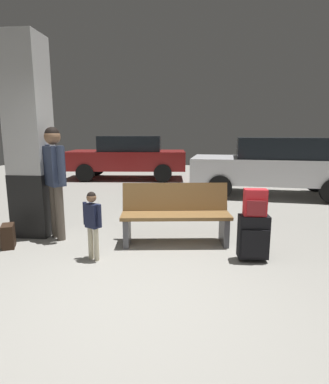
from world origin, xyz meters
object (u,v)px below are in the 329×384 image
(child, at_px, (92,218))
(backpack_dark_floor, at_px, (8,236))
(adult, at_px, (55,171))
(suitcase, at_px, (253,237))
(parked_car_near, at_px, (273,165))
(structural_pillar, at_px, (30,140))
(bench, at_px, (176,214))
(backpack_bright, at_px, (255,203))
(parked_car_far, at_px, (128,156))

(child, height_order, backpack_dark_floor, child)
(adult, bearing_deg, child, -43.14)
(suitcase, relative_size, child, 0.67)
(suitcase, distance_m, adult, 3.03)
(backpack_dark_floor, xyz_separation_m, parked_car_near, (4.72, 4.31, 0.64))
(structural_pillar, distance_m, bench, 2.56)
(bench, distance_m, backpack_dark_floor, 2.45)
(backpack_bright, height_order, parked_car_far, parked_car_far)
(backpack_dark_floor, relative_size, parked_car_near, 0.08)
(bench, height_order, parked_car_near, parked_car_near)
(backpack_bright, xyz_separation_m, child, (-2.06, -0.16, -0.21))
(backpack_dark_floor, relative_size, parked_car_far, 0.08)
(backpack_bright, bearing_deg, adult, 168.18)
(backpack_bright, height_order, adult, adult)
(child, bearing_deg, parked_car_far, 98.40)
(structural_pillar, xyz_separation_m, adult, (0.47, -0.21, -0.47))
(structural_pillar, xyz_separation_m, backpack_bright, (3.34, -0.81, -0.76))
(structural_pillar, bearing_deg, backpack_bright, -13.64)
(structural_pillar, bearing_deg, suitcase, -13.63)
(bench, xyz_separation_m, adult, (-1.84, 0.02, 0.62))
(parked_car_far, bearing_deg, suitcase, -66.12)
(structural_pillar, bearing_deg, parked_car_near, 38.23)
(suitcase, distance_m, parked_car_near, 4.66)
(structural_pillar, distance_m, backpack_bright, 3.52)
(structural_pillar, distance_m, backpack_dark_floor, 1.52)
(suitcase, distance_m, child, 2.08)
(backpack_bright, distance_m, parked_car_far, 7.73)
(backpack_dark_floor, distance_m, parked_car_near, 6.43)
(backpack_bright, relative_size, parked_car_far, 0.08)
(parked_car_near, bearing_deg, adult, -137.20)
(backpack_dark_floor, bearing_deg, parked_car_far, 87.47)
(backpack_dark_floor, bearing_deg, suitcase, -2.40)
(child, bearing_deg, parked_car_near, 54.11)
(bench, distance_m, parked_car_far, 6.82)
(bench, xyz_separation_m, suitcase, (1.04, -0.59, -0.12))
(backpack_bright, bearing_deg, parked_car_near, 73.92)
(backpack_dark_floor, bearing_deg, bench, 10.45)
(child, xyz_separation_m, parked_car_near, (3.35, 4.62, 0.25))
(suitcase, relative_size, adult, 0.35)
(parked_car_far, relative_size, parked_car_near, 0.99)
(backpack_dark_floor, distance_m, parked_car_far, 6.96)
(child, bearing_deg, adult, 136.86)
(structural_pillar, bearing_deg, adult, -24.22)
(backpack_bright, height_order, parked_car_near, parked_car_near)
(bench, relative_size, backpack_dark_floor, 4.85)
(parked_car_near, bearing_deg, parked_car_far, 149.43)
(child, xyz_separation_m, adult, (-0.82, 0.77, 0.51))
(adult, relative_size, parked_car_near, 0.40)
(suitcase, bearing_deg, parked_car_far, 113.88)
(bench, relative_size, parked_car_near, 0.39)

